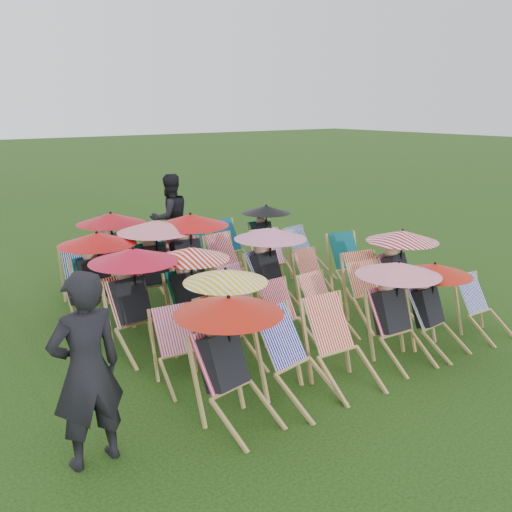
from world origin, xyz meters
TOP-DOWN VIEW (x-y plane):
  - ground at (0.00, 0.00)m, footprint 100.00×100.00m
  - deckchair_0 at (-1.96, -2.13)m, footprint 1.10×1.19m
  - deckchair_1 at (-1.14, -2.19)m, footprint 0.78×0.99m
  - deckchair_2 at (-0.51, -2.22)m, footprint 0.71×0.94m
  - deckchair_3 at (0.53, -2.14)m, footprint 1.06×1.11m
  - deckchair_4 at (1.17, -2.22)m, footprint 0.97×1.03m
  - deckchair_5 at (2.12, -2.34)m, footprint 0.57×0.77m
  - deckchair_6 at (-1.96, -1.08)m, footprint 0.64×0.82m
  - deckchair_7 at (-1.29, -1.05)m, footprint 1.03×1.10m
  - deckchair_8 at (-0.32, -1.03)m, footprint 0.59×0.80m
  - deckchair_9 at (0.34, -1.08)m, footprint 0.60×0.81m
  - deckchair_10 at (1.24, -1.08)m, footprint 0.83×1.03m
  - deckchair_11 at (1.90, -1.10)m, footprint 1.09×1.18m
  - deckchair_12 at (-1.98, 0.04)m, footprint 1.15×1.21m
  - deckchair_13 at (-1.15, 0.03)m, footprint 1.06×1.10m
  - deckchair_14 at (-0.31, 0.05)m, footprint 0.56×0.77m
  - deckchair_15 at (0.33, 0.13)m, footprint 1.11×1.20m
  - deckchair_16 at (1.22, 0.12)m, footprint 0.57×0.78m
  - deckchair_17 at (2.06, 0.13)m, footprint 0.80×0.99m
  - deckchair_18 at (-1.98, 1.28)m, footprint 1.13×1.19m
  - deckchair_19 at (-1.05, 1.29)m, footprint 1.19×1.27m
  - deckchair_20 at (-0.46, 1.24)m, footprint 1.22×1.29m
  - deckchair_21 at (0.32, 1.23)m, footprint 0.74×0.97m
  - deckchair_22 at (1.17, 1.13)m, footprint 0.74×0.96m
  - deckchair_23 at (1.99, 1.16)m, footprint 0.75×0.94m
  - deckchair_24 at (-1.90, 2.29)m, footprint 0.70×0.89m
  - deckchair_25 at (-1.27, 2.48)m, footprint 1.16×1.20m
  - deckchair_26 at (-0.40, 2.29)m, footprint 0.62×0.85m
  - deckchair_27 at (0.50, 2.28)m, footprint 0.69×0.87m
  - deckchair_28 at (1.11, 2.32)m, footprint 0.71×0.94m
  - deckchair_29 at (1.96, 2.41)m, footprint 0.99×1.03m
  - person_left at (-3.36, -1.93)m, footprint 0.68×0.47m
  - person_rear at (0.49, 3.73)m, footprint 0.90×0.72m

SIDE VIEW (x-z plane):
  - ground at x=0.00m, z-range 0.00..0.00m
  - deckchair_14 at x=-0.31m, z-range 0.00..0.81m
  - deckchair_5 at x=2.12m, z-range 0.00..0.82m
  - deckchair_16 at x=1.22m, z-range 0.00..0.82m
  - deckchair_6 at x=-1.96m, z-range 0.00..0.83m
  - deckchair_27 at x=0.50m, z-range 0.00..0.84m
  - deckchair_9 at x=0.34m, z-range 0.00..0.85m
  - deckchair_8 at x=-0.32m, z-range 0.00..0.85m
  - deckchair_24 at x=-1.90m, z-range 0.00..0.89m
  - deckchair_26 at x=-0.40m, z-range 0.00..0.89m
  - deckchair_23 at x=1.99m, z-range 0.00..0.93m
  - deckchair_28 at x=1.11m, z-range 0.00..0.96m
  - deckchair_17 at x=2.06m, z-range 0.00..0.96m
  - deckchair_22 at x=1.17m, z-range 0.00..0.97m
  - deckchair_1 at x=-1.14m, z-range 0.00..0.97m
  - deckchair_2 at x=-0.51m, z-range 0.00..0.97m
  - deckchair_21 at x=0.32m, z-range 0.00..0.99m
  - deckchair_10 at x=1.24m, z-range 0.00..0.99m
  - deckchair_4 at x=1.17m, z-range 0.03..1.18m
  - deckchair_29 at x=1.96m, z-range 0.03..1.21m
  - deckchair_7 at x=-1.29m, z-range 0.03..1.26m
  - deckchair_3 at x=0.53m, z-range 0.03..1.29m
  - deckchair_13 at x=-1.15m, z-range 0.03..1.29m
  - deckchair_11 at x=1.90m, z-range 0.04..1.33m
  - deckchair_0 at x=-1.96m, z-range 0.04..1.34m
  - deckchair_15 at x=0.33m, z-range 0.04..1.36m
  - deckchair_18 at x=-1.98m, z-range 0.04..1.38m
  - deckchair_12 at x=-1.98m, z-range 0.04..1.40m
  - deckchair_25 at x=-1.27m, z-range 0.04..1.41m
  - deckchair_19 at x=-1.05m, z-range 0.04..1.45m
  - deckchair_20 at x=-0.46m, z-range 0.04..1.49m
  - person_rear at x=0.49m, z-range 0.00..1.80m
  - person_left at x=-3.36m, z-range 0.00..1.81m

